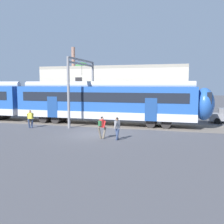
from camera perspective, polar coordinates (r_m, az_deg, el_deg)
ground_plane at (r=21.10m, az=-3.76°, el=-4.96°), size 160.00×160.00×0.00m
track_bed at (r=31.71m, az=-21.08°, el=-1.62°), size 80.00×4.40×0.01m
pedestrian_yellow at (r=25.30m, az=-17.35°, el=-1.17°), size 0.54×0.67×1.67m
pedestrian_red at (r=19.42m, az=-2.25°, el=-2.96°), size 0.67×0.54×1.67m
pedestrian_grey at (r=18.98m, az=1.13°, el=-3.25°), size 0.52×0.67×1.67m
catenary_gantry at (r=27.10m, az=-6.56°, el=6.63°), size 0.24×6.64×6.53m
background_building at (r=35.86m, az=0.30°, el=4.77°), size 19.63×5.00×9.20m
street_tree_left at (r=41.08m, az=-6.51°, el=8.63°), size 2.80×2.80×7.36m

